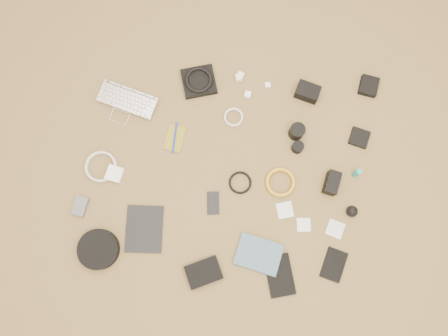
# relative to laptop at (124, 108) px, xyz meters

# --- Properties ---
(room_shell) EXTENTS (4.04, 4.04, 2.58)m
(room_shell) POSITION_rel_laptop_xyz_m (0.50, -0.31, 1.24)
(room_shell) COLOR olive
(room_shell) RESTS_ON ground
(laptop) EXTENTS (0.33, 0.27, 0.02)m
(laptop) POSITION_rel_laptop_xyz_m (0.00, 0.00, 0.00)
(laptop) COLOR silver
(laptop) RESTS_ON ground
(headphone_pouch) EXTENTS (0.19, 0.18, 0.03)m
(headphone_pouch) POSITION_rel_laptop_xyz_m (0.35, 0.15, 0.00)
(headphone_pouch) COLOR black
(headphone_pouch) RESTS_ON ground
(headphones) EXTENTS (0.17, 0.17, 0.02)m
(headphones) POSITION_rel_laptop_xyz_m (0.35, 0.15, 0.03)
(headphones) COLOR black
(headphones) RESTS_ON headphone_pouch
(charger_a) EXTENTS (0.04, 0.04, 0.03)m
(charger_a) POSITION_rel_laptop_xyz_m (0.55, 0.18, 0.00)
(charger_a) COLOR white
(charger_a) RESTS_ON ground
(charger_b) EXTENTS (0.04, 0.04, 0.03)m
(charger_b) POSITION_rel_laptop_xyz_m (0.55, 0.19, 0.00)
(charger_b) COLOR white
(charger_b) RESTS_ON ground
(charger_c) EXTENTS (0.03, 0.03, 0.02)m
(charger_c) POSITION_rel_laptop_xyz_m (0.69, 0.15, 0.00)
(charger_c) COLOR white
(charger_c) RESTS_ON ground
(charger_d) EXTENTS (0.04, 0.04, 0.03)m
(charger_d) POSITION_rel_laptop_xyz_m (0.59, 0.10, 0.00)
(charger_d) COLOR white
(charger_d) RESTS_ON ground
(dslr_camera) EXTENTS (0.13, 0.11, 0.06)m
(dslr_camera) POSITION_rel_laptop_xyz_m (0.88, 0.12, 0.02)
(dslr_camera) COLOR black
(dslr_camera) RESTS_ON ground
(lens_pouch) EXTENTS (0.10, 0.11, 0.03)m
(lens_pouch) POSITION_rel_laptop_xyz_m (1.18, 0.18, 0.01)
(lens_pouch) COLOR black
(lens_pouch) RESTS_ON ground
(notebook_olive) EXTENTS (0.10, 0.14, 0.01)m
(notebook_olive) POSITION_rel_laptop_xyz_m (0.26, -0.14, -0.01)
(notebook_olive) COLOR olive
(notebook_olive) RESTS_ON ground
(pen_blue) EXTENTS (0.02, 0.15, 0.01)m
(pen_blue) POSITION_rel_laptop_xyz_m (0.26, -0.14, 0.00)
(pen_blue) COLOR #1622B4
(pen_blue) RESTS_ON notebook_olive
(cable_white_a) EXTENTS (0.10, 0.10, 0.01)m
(cable_white_a) POSITION_rel_laptop_xyz_m (0.53, -0.02, -0.01)
(cable_white_a) COLOR silver
(cable_white_a) RESTS_ON ground
(lens_a) EXTENTS (0.09, 0.09, 0.08)m
(lens_a) POSITION_rel_laptop_xyz_m (0.83, -0.08, 0.03)
(lens_a) COLOR black
(lens_a) RESTS_ON ground
(lens_b) EXTENTS (0.06, 0.06, 0.05)m
(lens_b) POSITION_rel_laptop_xyz_m (0.84, -0.15, 0.01)
(lens_b) COLOR black
(lens_b) RESTS_ON ground
(card_reader) EXTENTS (0.11, 0.11, 0.02)m
(card_reader) POSITION_rel_laptop_xyz_m (1.14, -0.09, -0.00)
(card_reader) COLOR black
(card_reader) RESTS_ON ground
(power_brick) EXTENTS (0.09, 0.09, 0.03)m
(power_brick) POSITION_rel_laptop_xyz_m (-0.01, -0.33, 0.00)
(power_brick) COLOR white
(power_brick) RESTS_ON ground
(cable_white_b) EXTENTS (0.19, 0.19, 0.01)m
(cable_white_b) POSITION_rel_laptop_xyz_m (-0.08, -0.30, -0.00)
(cable_white_b) COLOR silver
(cable_white_b) RESTS_ON ground
(cable_black) EXTENTS (0.14, 0.14, 0.01)m
(cable_black) POSITION_rel_laptop_xyz_m (0.58, -0.33, -0.01)
(cable_black) COLOR black
(cable_black) RESTS_ON ground
(cable_yellow) EXTENTS (0.18, 0.18, 0.02)m
(cable_yellow) POSITION_rel_laptop_xyz_m (0.77, -0.32, -0.00)
(cable_yellow) COLOR gold
(cable_yellow) RESTS_ON ground
(flash) EXTENTS (0.08, 0.12, 0.08)m
(flash) POSITION_rel_laptop_xyz_m (1.00, -0.32, 0.03)
(flash) COLOR black
(flash) RESTS_ON ground
(lens_cleaner) EXTENTS (0.03, 0.03, 0.09)m
(lens_cleaner) POSITION_rel_laptop_xyz_m (1.12, -0.26, 0.03)
(lens_cleaner) COLOR teal
(lens_cleaner) RESTS_ON ground
(battery_charger) EXTENTS (0.08, 0.10, 0.02)m
(battery_charger) POSITION_rel_laptop_xyz_m (-0.16, -0.49, 0.00)
(battery_charger) COLOR #545459
(battery_charger) RESTS_ON ground
(tablet) EXTENTS (0.17, 0.22, 0.01)m
(tablet) POSITION_rel_laptop_xyz_m (0.15, -0.57, -0.01)
(tablet) COLOR black
(tablet) RESTS_ON ground
(phone) EXTENTS (0.06, 0.11, 0.01)m
(phone) POSITION_rel_laptop_xyz_m (0.46, -0.44, -0.01)
(phone) COLOR black
(phone) RESTS_ON ground
(filter_case_left) EXTENTS (0.09, 0.09, 0.01)m
(filter_case_left) POSITION_rel_laptop_xyz_m (0.79, -0.45, -0.01)
(filter_case_left) COLOR silver
(filter_case_left) RESTS_ON ground
(filter_case_mid) EXTENTS (0.07, 0.07, 0.01)m
(filter_case_mid) POSITION_rel_laptop_xyz_m (0.88, -0.51, -0.01)
(filter_case_mid) COLOR silver
(filter_case_mid) RESTS_ON ground
(filter_case_right) EXTENTS (0.10, 0.10, 0.01)m
(filter_case_right) POSITION_rel_laptop_xyz_m (1.03, -0.52, -0.01)
(filter_case_right) COLOR silver
(filter_case_right) RESTS_ON ground
(air_blower) EXTENTS (0.06, 0.06, 0.05)m
(air_blower) POSITION_rel_laptop_xyz_m (1.10, -0.44, 0.02)
(air_blower) COLOR black
(air_blower) RESTS_ON ground
(headphone_case) EXTENTS (0.20, 0.20, 0.05)m
(headphone_case) POSITION_rel_laptop_xyz_m (-0.05, -0.68, 0.01)
(headphone_case) COLOR black
(headphone_case) RESTS_ON ground
(drive_case) EXTENTS (0.18, 0.16, 0.04)m
(drive_case) POSITION_rel_laptop_xyz_m (0.44, -0.75, 0.01)
(drive_case) COLOR black
(drive_case) RESTS_ON ground
(paperback) EXTENTS (0.23, 0.20, 0.02)m
(paperback) POSITION_rel_laptop_xyz_m (0.66, -0.73, -0.00)
(paperback) COLOR #415B6E
(paperback) RESTS_ON ground
(notebook_black_a) EXTENTS (0.16, 0.21, 0.01)m
(notebook_black_a) POSITION_rel_laptop_xyz_m (0.78, -0.75, -0.00)
(notebook_black_a) COLOR black
(notebook_black_a) RESTS_ON ground
(notebook_black_b) EXTENTS (0.13, 0.16, 0.01)m
(notebook_black_b) POSITION_rel_laptop_xyz_m (1.02, -0.69, -0.01)
(notebook_black_b) COLOR black
(notebook_black_b) RESTS_ON ground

